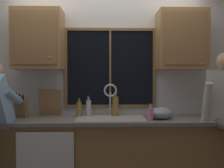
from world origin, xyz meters
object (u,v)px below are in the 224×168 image
(cutting_board, at_px, (50,103))
(soap_dispenser, at_px, (150,114))
(mixing_bowl, at_px, (160,113))
(bottle_green_glass, at_px, (115,106))
(bottle_tall_clear, at_px, (89,108))
(bottle_amber_small, at_px, (79,108))
(knife_block, at_px, (22,108))

(cutting_board, distance_m, soap_dispenser, 1.26)
(soap_dispenser, bearing_deg, cutting_board, 162.14)
(soap_dispenser, bearing_deg, mixing_bowl, 42.39)
(mixing_bowl, height_order, soap_dispenser, soap_dispenser)
(soap_dispenser, height_order, bottle_green_glass, bottle_green_glass)
(mixing_bowl, bearing_deg, bottle_tall_clear, 166.21)
(cutting_board, height_order, soap_dispenser, cutting_board)
(bottle_tall_clear, height_order, bottle_amber_small, bottle_tall_clear)
(mixing_bowl, relative_size, soap_dispenser, 1.47)
(knife_block, distance_m, bottle_green_glass, 1.14)
(bottle_tall_clear, bearing_deg, knife_block, -174.13)
(bottle_green_glass, xyz_separation_m, bottle_tall_clear, (-0.34, -0.01, -0.02))
(knife_block, xyz_separation_m, mixing_bowl, (1.65, -0.13, -0.05))
(knife_block, xyz_separation_m, bottle_amber_small, (0.68, 0.08, -0.01))
(bottle_tall_clear, distance_m, bottle_amber_small, 0.12)
(bottle_tall_clear, xyz_separation_m, bottle_amber_small, (-0.12, -0.00, -0.01))
(bottle_tall_clear, bearing_deg, bottle_amber_small, -179.12)
(soap_dispenser, xyz_separation_m, bottle_green_glass, (-0.38, 0.35, 0.06))
(cutting_board, xyz_separation_m, bottle_tall_clear, (0.49, -0.05, -0.06))
(cutting_board, xyz_separation_m, mixing_bowl, (1.34, -0.26, -0.10))
(bottle_green_glass, bearing_deg, soap_dispenser, -42.70)
(mixing_bowl, relative_size, bottle_amber_small, 1.19)
(soap_dispenser, bearing_deg, bottle_green_glass, 137.30)
(mixing_bowl, relative_size, bottle_green_glass, 0.90)
(knife_block, distance_m, bottle_tall_clear, 0.80)
(cutting_board, height_order, bottle_tall_clear, cutting_board)
(bottle_green_glass, bearing_deg, bottle_tall_clear, -178.41)
(bottle_green_glass, bearing_deg, bottle_amber_small, -178.59)
(bottle_green_glass, relative_size, bottle_tall_clear, 1.21)
(cutting_board, bearing_deg, bottle_tall_clear, -5.68)
(knife_block, height_order, cutting_board, cutting_board)
(knife_block, xyz_separation_m, bottle_tall_clear, (0.80, 0.08, -0.00))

